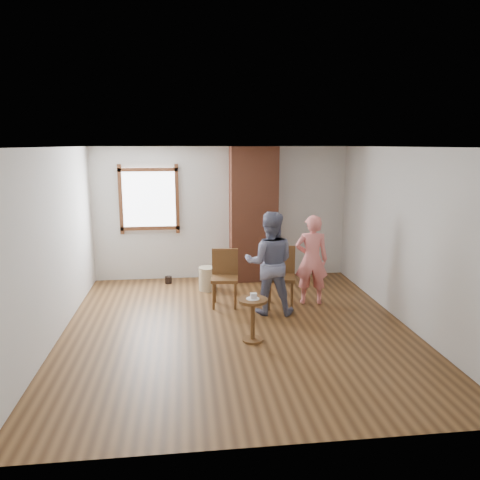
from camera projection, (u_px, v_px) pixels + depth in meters
name	position (u px, v px, depth m)	size (l,w,h in m)	color
ground	(237.00, 328.00, 6.84)	(5.50, 5.50, 0.00)	brown
room_shell	(229.00, 200.00, 7.06)	(5.04, 5.52, 2.62)	silver
brick_chimney	(253.00, 214.00, 9.08)	(0.90, 0.50, 2.60)	brown
stoneware_crock	(208.00, 279.00, 8.59)	(0.33, 0.33, 0.43)	tan
dark_pot	(168.00, 280.00, 9.03)	(0.13, 0.13, 0.13)	black
dining_chair_left	(225.00, 274.00, 7.75)	(0.48, 0.48, 0.93)	brown
dining_chair_right	(281.00, 273.00, 7.73)	(0.55, 0.55, 0.99)	brown
side_table	(253.00, 313.00, 6.31)	(0.40, 0.40, 0.60)	brown
cake_plate	(253.00, 299.00, 6.27)	(0.18, 0.18, 0.01)	white
cake_slice	(254.00, 296.00, 6.27)	(0.08, 0.07, 0.06)	silver
man	(270.00, 263.00, 7.31)	(0.79, 0.62, 1.63)	#16183E
person_pink	(312.00, 260.00, 7.78)	(0.55, 0.36, 1.51)	#FB827D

